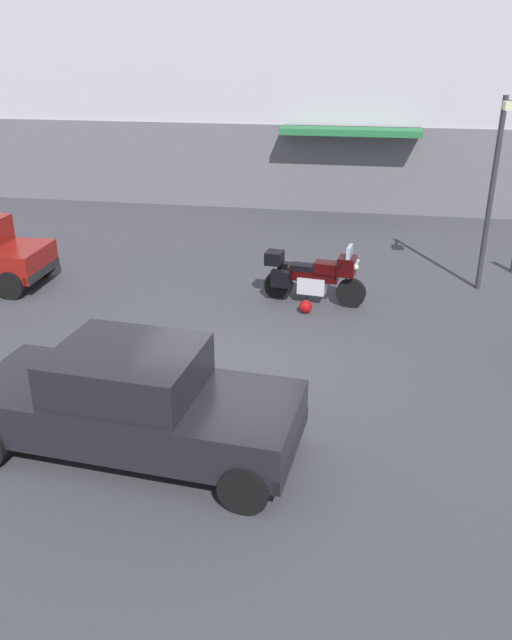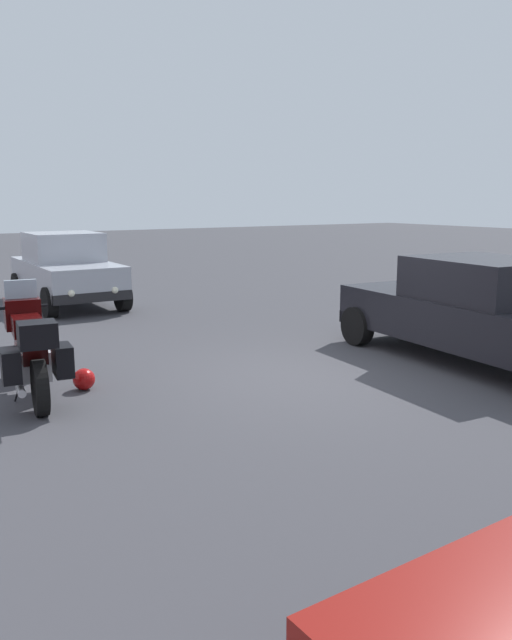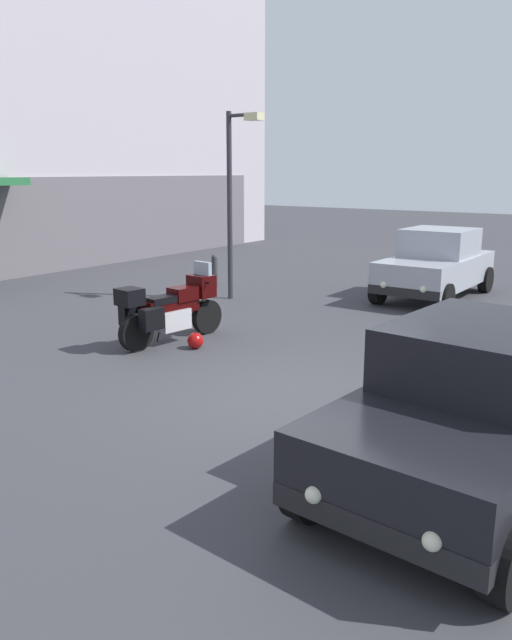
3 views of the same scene
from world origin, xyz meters
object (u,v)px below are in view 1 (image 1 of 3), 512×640
streetlamp_curbside (495,176)px  motorcycle (312,276)px  car_sedan_far (133,401)px  helmet (306,307)px

streetlamp_curbside → motorcycle: bearing=-159.2°
motorcycle → car_sedan_far: (-1.87, -5.95, 0.16)m
car_sedan_far → helmet: bearing=-104.2°
car_sedan_far → motorcycle: bearing=-103.0°
car_sedan_far → streetlamp_curbside: bearing=-122.8°
helmet → car_sedan_far: 5.67m
motorcycle → car_sedan_far: bearing=-100.5°
motorcycle → car_sedan_far: size_ratio=0.48×
motorcycle → helmet: bearing=-89.4°
helmet → car_sedan_far: size_ratio=0.06×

